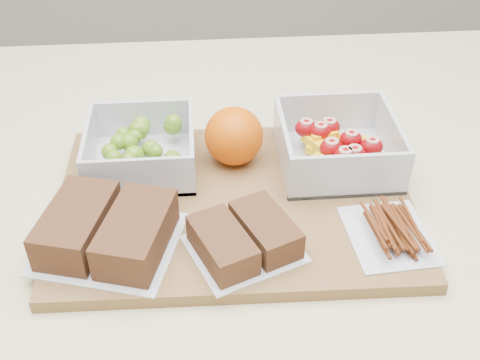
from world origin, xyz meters
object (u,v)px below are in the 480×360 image
(sandwich_bag_left, at_px, (107,230))
(pretzel_bag, at_px, (390,228))
(orange, at_px, (234,136))
(fruit_container, at_px, (337,148))
(cutting_board, at_px, (235,203))
(grape_container, at_px, (143,149))
(sandwich_bag_center, at_px, (244,238))

(sandwich_bag_left, xyz_separation_m, pretzel_bag, (0.31, -0.01, -0.01))
(orange, bearing_deg, sandwich_bag_left, -135.45)
(fruit_container, xyz_separation_m, orange, (-0.13, 0.02, 0.01))
(sandwich_bag_left, height_order, pretzel_bag, sandwich_bag_left)
(fruit_container, relative_size, sandwich_bag_left, 0.83)
(cutting_board, bearing_deg, fruit_container, 25.37)
(orange, relative_size, pretzel_bag, 0.65)
(orange, relative_size, sandwich_bag_left, 0.43)
(grape_container, xyz_separation_m, fruit_container, (0.24, -0.02, -0.00))
(cutting_board, height_order, fruit_container, fruit_container)
(fruit_container, height_order, sandwich_bag_center, fruit_container)
(sandwich_bag_left, bearing_deg, grape_container, 77.46)
(orange, xyz_separation_m, sandwich_bag_left, (-0.15, -0.14, -0.02))
(cutting_board, distance_m, sandwich_bag_left, 0.16)
(cutting_board, distance_m, pretzel_bag, 0.18)
(fruit_container, relative_size, orange, 1.94)
(cutting_board, bearing_deg, sandwich_bag_center, -86.09)
(sandwich_bag_center, bearing_deg, grape_container, 124.79)
(grape_container, xyz_separation_m, orange, (0.11, 0.00, 0.01))
(cutting_board, xyz_separation_m, sandwich_bag_center, (0.00, -0.09, 0.02))
(cutting_board, xyz_separation_m, grape_container, (-0.11, 0.08, 0.03))
(pretzel_bag, bearing_deg, sandwich_bag_center, -177.12)
(cutting_board, xyz_separation_m, sandwich_bag_left, (-0.14, -0.07, 0.03))
(fruit_container, xyz_separation_m, pretzel_bag, (0.03, -0.14, -0.01))
(fruit_container, height_order, pretzel_bag, fruit_container)
(cutting_board, xyz_separation_m, pretzel_bag, (0.17, -0.08, 0.02))
(fruit_container, distance_m, sandwich_bag_left, 0.30)
(cutting_board, distance_m, grape_container, 0.14)
(sandwich_bag_left, distance_m, sandwich_bag_center, 0.15)
(fruit_container, bearing_deg, cutting_board, -155.95)
(cutting_board, relative_size, orange, 5.66)
(grape_container, xyz_separation_m, sandwich_bag_center, (0.11, -0.16, -0.01))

